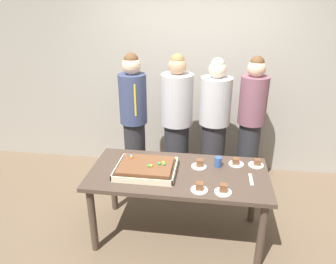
{
  "coord_description": "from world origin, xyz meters",
  "views": [
    {
      "loc": [
        0.27,
        -2.65,
        2.3
      ],
      "look_at": [
        -0.12,
        0.15,
        1.09
      ],
      "focal_mm": 34.03,
      "sensor_mm": 36.0,
      "label": 1
    }
  ],
  "objects_px": {
    "party_table": "(178,181)",
    "plated_slice_far_left": "(236,162)",
    "cake_server_utensil": "(251,179)",
    "person_far_right_suit": "(251,123)",
    "sheet_cake": "(146,168)",
    "person_green_shirt_behind": "(214,126)",
    "plated_slice_near_right": "(223,190)",
    "person_striped_tie_right": "(134,122)",
    "plated_slice_near_left": "(199,188)",
    "plated_slice_far_right": "(199,164)",
    "plated_slice_center_front": "(256,163)",
    "drink_cup_nearest": "(218,162)",
    "person_serving_front": "(177,123)"
  },
  "relations": [
    {
      "from": "party_table",
      "to": "plated_slice_far_left",
      "type": "bearing_deg",
      "value": 22.9
    },
    {
      "from": "cake_server_utensil",
      "to": "person_far_right_suit",
      "type": "distance_m",
      "value": 1.1
    },
    {
      "from": "sheet_cake",
      "to": "person_green_shirt_behind",
      "type": "bearing_deg",
      "value": 56.93
    },
    {
      "from": "plated_slice_near_right",
      "to": "person_striped_tie_right",
      "type": "relative_size",
      "value": 0.09
    },
    {
      "from": "sheet_cake",
      "to": "plated_slice_near_left",
      "type": "height_order",
      "value": "sheet_cake"
    },
    {
      "from": "person_green_shirt_behind",
      "to": "person_striped_tie_right",
      "type": "bearing_deg",
      "value": -48.92
    },
    {
      "from": "plated_slice_near_right",
      "to": "plated_slice_far_right",
      "type": "relative_size",
      "value": 1.0
    },
    {
      "from": "plated_slice_near_left",
      "to": "plated_slice_near_right",
      "type": "height_order",
      "value": "plated_slice_near_right"
    },
    {
      "from": "plated_slice_near_right",
      "to": "plated_slice_far_right",
      "type": "height_order",
      "value": "plated_slice_near_right"
    },
    {
      "from": "plated_slice_near_left",
      "to": "person_far_right_suit",
      "type": "bearing_deg",
      "value": 67.52
    },
    {
      "from": "sheet_cake",
      "to": "person_green_shirt_behind",
      "type": "distance_m",
      "value": 1.16
    },
    {
      "from": "sheet_cake",
      "to": "plated_slice_center_front",
      "type": "height_order",
      "value": "sheet_cake"
    },
    {
      "from": "sheet_cake",
      "to": "plated_slice_far_left",
      "type": "relative_size",
      "value": 3.81
    },
    {
      "from": "plated_slice_far_right",
      "to": "party_table",
      "type": "bearing_deg",
      "value": -144.39
    },
    {
      "from": "plated_slice_far_right",
      "to": "person_far_right_suit",
      "type": "distance_m",
      "value": 1.08
    },
    {
      "from": "party_table",
      "to": "person_striped_tie_right",
      "type": "bearing_deg",
      "value": 128.1
    },
    {
      "from": "plated_slice_near_right",
      "to": "plated_slice_far_left",
      "type": "relative_size",
      "value": 1.0
    },
    {
      "from": "plated_slice_center_front",
      "to": "drink_cup_nearest",
      "type": "bearing_deg",
      "value": -169.18
    },
    {
      "from": "plated_slice_near_right",
      "to": "cake_server_utensil",
      "type": "distance_m",
      "value": 0.36
    },
    {
      "from": "person_serving_front",
      "to": "person_striped_tie_right",
      "type": "height_order",
      "value": "person_striped_tie_right"
    },
    {
      "from": "plated_slice_center_front",
      "to": "person_striped_tie_right",
      "type": "bearing_deg",
      "value": 157.98
    },
    {
      "from": "sheet_cake",
      "to": "drink_cup_nearest",
      "type": "relative_size",
      "value": 5.71
    },
    {
      "from": "plated_slice_far_left",
      "to": "person_striped_tie_right",
      "type": "relative_size",
      "value": 0.09
    },
    {
      "from": "drink_cup_nearest",
      "to": "person_striped_tie_right",
      "type": "xyz_separation_m",
      "value": [
        -1.0,
        0.63,
        0.12
      ]
    },
    {
      "from": "drink_cup_nearest",
      "to": "cake_server_utensil",
      "type": "xyz_separation_m",
      "value": [
        0.3,
        -0.21,
        -0.05
      ]
    },
    {
      "from": "person_serving_front",
      "to": "plated_slice_far_right",
      "type": "bearing_deg",
      "value": 33.09
    },
    {
      "from": "plated_slice_near_left",
      "to": "person_serving_front",
      "type": "height_order",
      "value": "person_serving_front"
    },
    {
      "from": "plated_slice_far_right",
      "to": "plated_slice_center_front",
      "type": "relative_size",
      "value": 1.0
    },
    {
      "from": "plated_slice_far_left",
      "to": "person_serving_front",
      "type": "distance_m",
      "value": 0.97
    },
    {
      "from": "plated_slice_center_front",
      "to": "person_far_right_suit",
      "type": "relative_size",
      "value": 0.09
    },
    {
      "from": "person_green_shirt_behind",
      "to": "plated_slice_near_right",
      "type": "bearing_deg",
      "value": 37.5
    },
    {
      "from": "sheet_cake",
      "to": "plated_slice_far_left",
      "type": "height_order",
      "value": "sheet_cake"
    },
    {
      "from": "plated_slice_far_right",
      "to": "person_striped_tie_right",
      "type": "height_order",
      "value": "person_striped_tie_right"
    },
    {
      "from": "sheet_cake",
      "to": "plated_slice_far_right",
      "type": "bearing_deg",
      "value": 19.04
    },
    {
      "from": "plated_slice_far_left",
      "to": "person_far_right_suit",
      "type": "distance_m",
      "value": 0.85
    },
    {
      "from": "drink_cup_nearest",
      "to": "person_striped_tie_right",
      "type": "bearing_deg",
      "value": 147.8
    },
    {
      "from": "plated_slice_far_left",
      "to": "person_serving_front",
      "type": "height_order",
      "value": "person_serving_front"
    },
    {
      "from": "sheet_cake",
      "to": "plated_slice_far_left",
      "type": "xyz_separation_m",
      "value": [
        0.86,
        0.27,
        -0.02
      ]
    },
    {
      "from": "party_table",
      "to": "plated_slice_near_left",
      "type": "distance_m",
      "value": 0.37
    },
    {
      "from": "plated_slice_near_right",
      "to": "person_far_right_suit",
      "type": "bearing_deg",
      "value": 75.52
    },
    {
      "from": "plated_slice_far_right",
      "to": "person_green_shirt_behind",
      "type": "bearing_deg",
      "value": 80.68
    },
    {
      "from": "plated_slice_far_left",
      "to": "person_striped_tie_right",
      "type": "height_order",
      "value": "person_striped_tie_right"
    },
    {
      "from": "plated_slice_near_right",
      "to": "drink_cup_nearest",
      "type": "height_order",
      "value": "drink_cup_nearest"
    },
    {
      "from": "plated_slice_near_right",
      "to": "plated_slice_center_front",
      "type": "bearing_deg",
      "value": 57.43
    },
    {
      "from": "person_striped_tie_right",
      "to": "person_far_right_suit",
      "type": "height_order",
      "value": "person_striped_tie_right"
    },
    {
      "from": "plated_slice_near_right",
      "to": "plated_slice_far_right",
      "type": "distance_m",
      "value": 0.48
    },
    {
      "from": "plated_slice_near_left",
      "to": "drink_cup_nearest",
      "type": "xyz_separation_m",
      "value": [
        0.16,
        0.45,
        0.03
      ]
    },
    {
      "from": "plated_slice_far_left",
      "to": "cake_server_utensil",
      "type": "height_order",
      "value": "plated_slice_far_left"
    },
    {
      "from": "person_serving_front",
      "to": "plated_slice_center_front",
      "type": "bearing_deg",
      "value": 63.4
    },
    {
      "from": "sheet_cake",
      "to": "plated_slice_center_front",
      "type": "relative_size",
      "value": 3.81
    }
  ]
}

